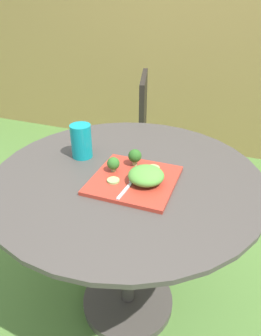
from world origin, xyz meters
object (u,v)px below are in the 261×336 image
(salad_plate, at_px, (134,180))
(drinking_glass, at_px, (82,143))
(patio_chair, at_px, (126,132))
(fork, at_px, (130,185))

(salad_plate, relative_size, drinking_glass, 2.12)
(drinking_glass, bearing_deg, patio_chair, 98.17)
(salad_plate, bearing_deg, drinking_glass, 158.01)
(patio_chair, bearing_deg, drinking_glass, -81.83)
(patio_chair, distance_m, salad_plate, 1.00)
(salad_plate, xyz_separation_m, drinking_glass, (-0.27, 0.11, 0.05))
(patio_chair, height_order, salad_plate, patio_chair)
(patio_chair, xyz_separation_m, salad_plate, (0.38, -0.89, 0.24))
(drinking_glass, relative_size, fork, 0.89)
(fork, bearing_deg, patio_chair, 112.03)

